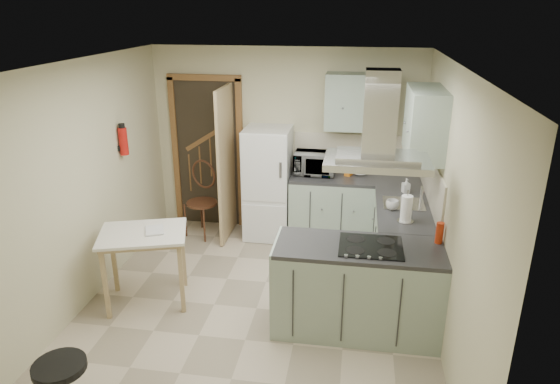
% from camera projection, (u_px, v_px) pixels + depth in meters
% --- Properties ---
extents(floor, '(4.20, 4.20, 0.00)m').
position_uv_depth(floor, '(257.00, 308.00, 5.23)').
color(floor, '#BEAC94').
rests_on(floor, ground).
extents(ceiling, '(4.20, 4.20, 0.00)m').
position_uv_depth(ceiling, '(252.00, 64.00, 4.36)').
color(ceiling, silver).
rests_on(ceiling, back_wall).
extents(back_wall, '(3.60, 0.00, 3.60)m').
position_uv_depth(back_wall, '(286.00, 142.00, 6.74)').
color(back_wall, beige).
rests_on(back_wall, floor).
extents(left_wall, '(0.00, 4.20, 4.20)m').
position_uv_depth(left_wall, '(81.00, 187.00, 5.06)').
color(left_wall, beige).
rests_on(left_wall, floor).
extents(right_wall, '(0.00, 4.20, 4.20)m').
position_uv_depth(right_wall, '(448.00, 209.00, 4.53)').
color(right_wall, beige).
rests_on(right_wall, floor).
extents(doorway, '(1.10, 0.12, 2.10)m').
position_uv_depth(doorway, '(208.00, 153.00, 6.94)').
color(doorway, brown).
rests_on(doorway, floor).
extents(fridge, '(0.60, 0.60, 1.50)m').
position_uv_depth(fridge, '(268.00, 183.00, 6.66)').
color(fridge, white).
rests_on(fridge, floor).
extents(counter_back, '(1.08, 0.60, 0.90)m').
position_uv_depth(counter_back, '(332.00, 208.00, 6.64)').
color(counter_back, '#9EB2A0').
rests_on(counter_back, floor).
extents(counter_right, '(0.60, 1.95, 0.90)m').
position_uv_depth(counter_right, '(399.00, 234.00, 5.89)').
color(counter_right, '#9EB2A0').
rests_on(counter_right, floor).
extents(splashback, '(1.68, 0.02, 0.50)m').
position_uv_depth(splashback, '(357.00, 153.00, 6.62)').
color(splashback, beige).
rests_on(splashback, counter_back).
extents(wall_cabinet_back, '(0.85, 0.35, 0.70)m').
position_uv_depth(wall_cabinet_back, '(360.00, 102.00, 6.22)').
color(wall_cabinet_back, '#9EB2A0').
rests_on(wall_cabinet_back, back_wall).
extents(wall_cabinet_right, '(0.35, 0.90, 0.70)m').
position_uv_depth(wall_cabinet_right, '(425.00, 123.00, 5.13)').
color(wall_cabinet_right, '#9EB2A0').
rests_on(wall_cabinet_right, right_wall).
extents(peninsula, '(1.55, 0.65, 0.90)m').
position_uv_depth(peninsula, '(357.00, 288.00, 4.76)').
color(peninsula, '#9EB2A0').
rests_on(peninsula, floor).
extents(hob, '(0.58, 0.50, 0.01)m').
position_uv_depth(hob, '(371.00, 246.00, 4.58)').
color(hob, black).
rests_on(hob, peninsula).
extents(extractor_hood, '(0.90, 0.55, 0.10)m').
position_uv_depth(extractor_hood, '(377.00, 162.00, 4.30)').
color(extractor_hood, silver).
rests_on(extractor_hood, ceiling).
extents(sink, '(0.45, 0.40, 0.01)m').
position_uv_depth(sink, '(404.00, 204.00, 5.57)').
color(sink, silver).
rests_on(sink, counter_right).
extents(fire_extinguisher, '(0.10, 0.10, 0.32)m').
position_uv_depth(fire_extinguisher, '(123.00, 141.00, 5.79)').
color(fire_extinguisher, '#B2140F').
rests_on(fire_extinguisher, left_wall).
extents(drop_leaf_table, '(1.02, 0.88, 0.81)m').
position_uv_depth(drop_leaf_table, '(146.00, 267.00, 5.23)').
color(drop_leaf_table, tan).
rests_on(drop_leaf_table, floor).
extents(bentwood_chair, '(0.55, 0.55, 0.94)m').
position_uv_depth(bentwood_chair, '(202.00, 203.00, 6.76)').
color(bentwood_chair, '#4D2119').
rests_on(bentwood_chair, floor).
extents(microwave, '(0.53, 0.37, 0.29)m').
position_uv_depth(microwave, '(315.00, 163.00, 6.52)').
color(microwave, black).
rests_on(microwave, counter_back).
extents(kettle, '(0.20, 0.20, 0.23)m').
position_uv_depth(kettle, '(361.00, 166.00, 6.49)').
color(kettle, white).
rests_on(kettle, counter_back).
extents(cereal_box, '(0.14, 0.21, 0.29)m').
position_uv_depth(cereal_box, '(350.00, 164.00, 6.49)').
color(cereal_box, orange).
rests_on(cereal_box, counter_back).
extents(soap_bottle, '(0.10, 0.10, 0.17)m').
position_uv_depth(soap_bottle, '(406.00, 186.00, 5.89)').
color(soap_bottle, '#ABACB7').
rests_on(soap_bottle, counter_right).
extents(paper_towel, '(0.14, 0.14, 0.29)m').
position_uv_depth(paper_towel, '(406.00, 208.00, 5.07)').
color(paper_towel, white).
rests_on(paper_towel, counter_right).
extents(cup, '(0.18, 0.18, 0.11)m').
position_uv_depth(cup, '(392.00, 205.00, 5.40)').
color(cup, white).
rests_on(cup, counter_right).
extents(red_bottle, '(0.09, 0.09, 0.20)m').
position_uv_depth(red_bottle, '(439.00, 233.00, 4.63)').
color(red_bottle, red).
rests_on(red_bottle, peninsula).
extents(book, '(0.27, 0.30, 0.11)m').
position_uv_depth(book, '(145.00, 227.00, 5.07)').
color(book, '#A23637').
rests_on(book, drop_leaf_table).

